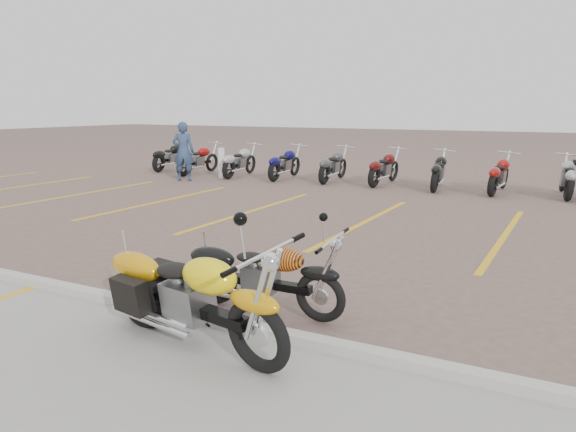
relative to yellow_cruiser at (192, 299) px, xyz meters
The scene contains 8 objects.
ground 2.64m from the yellow_cruiser, 104.21° to the left, with size 100.00×100.00×0.00m, color #735952.
curb 0.92m from the yellow_cruiser, 141.16° to the left, with size 60.00×0.18×0.12m, color #ADAAA3.
parking_stripes 6.56m from the yellow_cruiser, 95.58° to the left, with size 38.00×5.50×0.01m, color gold, non-canonical shape.
yellow_cruiser is the anchor object (origin of this frame).
flame_cruiser 1.15m from the yellow_cruiser, 84.66° to the left, with size 2.00×0.29×0.83m.
person_a 12.82m from the yellow_cruiser, 128.82° to the left, with size 0.68×0.45×1.87m, color navy.
bollard 13.28m from the yellow_cruiser, 123.55° to the left, with size 0.15×0.15×1.00m, color white.
bg_bike_row 11.96m from the yellow_cruiser, 96.28° to the left, with size 18.85×2.02×1.10m.
Camera 1 is at (3.92, -6.67, 2.34)m, focal length 35.00 mm.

